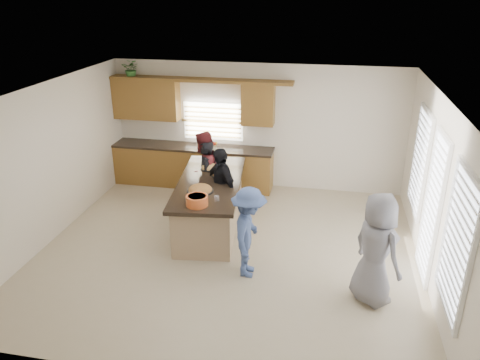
% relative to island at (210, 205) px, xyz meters
% --- Properties ---
extents(floor, '(6.50, 6.50, 0.00)m').
position_rel_island_xyz_m(floor, '(0.53, -0.80, -0.45)').
color(floor, tan).
rests_on(floor, ground).
extents(room_shell, '(6.52, 6.02, 2.81)m').
position_rel_island_xyz_m(room_shell, '(0.53, -0.80, 1.45)').
color(room_shell, silver).
rests_on(room_shell, ground).
extents(back_cabinetry, '(4.08, 0.66, 2.46)m').
position_rel_island_xyz_m(back_cabinetry, '(-0.94, 1.93, 0.46)').
color(back_cabinetry, olive).
rests_on(back_cabinetry, ground).
extents(right_wall_glazing, '(0.06, 4.00, 2.25)m').
position_rel_island_xyz_m(right_wall_glazing, '(3.75, -0.94, 0.89)').
color(right_wall_glazing, white).
rests_on(right_wall_glazing, ground).
extents(island, '(1.45, 2.81, 0.95)m').
position_rel_island_xyz_m(island, '(0.00, 0.00, 0.00)').
color(island, tan).
rests_on(island, ground).
extents(platter_front, '(0.47, 0.47, 0.19)m').
position_rel_island_xyz_m(platter_front, '(-0.04, -0.50, 0.53)').
color(platter_front, black).
rests_on(platter_front, island).
extents(platter_mid, '(0.38, 0.38, 0.15)m').
position_rel_island_xyz_m(platter_mid, '(0.16, 0.28, 0.52)').
color(platter_mid, black).
rests_on(platter_mid, island).
extents(platter_back, '(0.38, 0.38, 0.15)m').
position_rel_island_xyz_m(platter_back, '(-0.15, 0.60, 0.52)').
color(platter_back, black).
rests_on(platter_back, island).
extents(salad_bowl, '(0.36, 0.36, 0.17)m').
position_rel_island_xyz_m(salad_bowl, '(0.06, -1.06, 0.59)').
color(salad_bowl, '#DC5D28').
rests_on(salad_bowl, island).
extents(clear_cup, '(0.09, 0.09, 0.09)m').
position_rel_island_xyz_m(clear_cup, '(0.34, -0.82, 0.54)').
color(clear_cup, white).
rests_on(clear_cup, island).
extents(plate_stack, '(0.24, 0.24, 0.05)m').
position_rel_island_xyz_m(plate_stack, '(-0.17, 0.91, 0.52)').
color(plate_stack, '#9F7FB9').
rests_on(plate_stack, island).
extents(flower_vase, '(0.14, 0.14, 0.42)m').
position_rel_island_xyz_m(flower_vase, '(-0.17, 1.04, 0.72)').
color(flower_vase, silver).
rests_on(flower_vase, island).
extents(potted_plant, '(0.40, 0.35, 0.42)m').
position_rel_island_xyz_m(potted_plant, '(-2.26, 2.02, 2.16)').
color(potted_plant, '#3D8033').
rests_on(potted_plant, back_cabinetry).
extents(woman_left_back, '(0.49, 0.62, 1.49)m').
position_rel_island_xyz_m(woman_left_back, '(-0.25, 0.66, 0.29)').
color(woman_left_back, black).
rests_on(woman_left_back, ground).
extents(woman_left_mid, '(0.79, 0.92, 1.65)m').
position_rel_island_xyz_m(woman_left_mid, '(-0.32, 0.75, 0.37)').
color(woman_left_mid, maroon).
rests_on(woman_left_mid, ground).
extents(woman_left_front, '(0.94, 0.94, 1.60)m').
position_rel_island_xyz_m(woman_left_front, '(0.21, 0.03, 0.35)').
color(woman_left_front, black).
rests_on(woman_left_front, ground).
extents(woman_right_back, '(0.58, 0.98, 1.50)m').
position_rel_island_xyz_m(woman_right_back, '(1.00, -1.44, 0.30)').
color(woman_right_back, '#3E5387').
rests_on(woman_right_back, ground).
extents(woman_right_front, '(0.95, 1.00, 1.72)m').
position_rel_island_xyz_m(woman_right_front, '(2.90, -1.77, 0.41)').
color(woman_right_front, slate).
rests_on(woman_right_front, ground).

